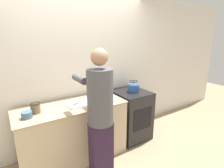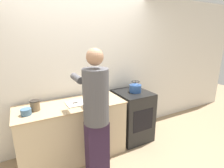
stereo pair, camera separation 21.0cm
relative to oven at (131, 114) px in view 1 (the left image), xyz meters
The scene contains 10 objects.
ground_plane 0.98m from the oven, 158.36° to the right, with size 12.00×12.00×0.00m, color #997F60.
wall_back 1.23m from the oven, 154.35° to the left, with size 8.00×0.05×2.60m.
counter 1.12m from the oven, behind, with size 1.59×0.65×0.89m.
oven is the anchor object (origin of this frame).
person 1.23m from the oven, 149.23° to the right, with size 0.36×0.60×1.74m.
cutting_board 1.09m from the oven, behind, with size 0.39×0.25×0.02m.
knife 1.12m from the oven, behind, with size 0.20×0.09×0.01m.
kettle 0.53m from the oven, 29.03° to the right, with size 0.21×0.21×0.20m.
bowl_prep 1.80m from the oven, behind, with size 0.13×0.13×0.08m.
canister_jar 1.69m from the oven, behind, with size 0.13×0.13×0.14m.
Camera 1 is at (-1.11, -2.00, 1.87)m, focal length 28.00 mm.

